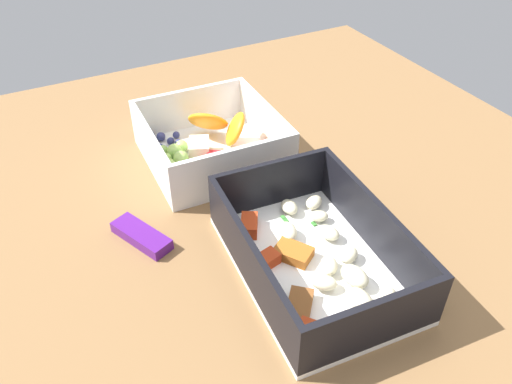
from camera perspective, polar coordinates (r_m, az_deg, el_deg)
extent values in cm
cube|color=brown|center=(59.69, 0.61, -1.29)|extent=(80.00, 80.00, 2.00)
cube|color=white|center=(50.98, 6.26, -8.07)|extent=(21.62, 15.24, 0.60)
cube|color=black|center=(43.39, 12.95, -13.96)|extent=(1.61, 13.76, 5.49)
cube|color=black|center=(55.57, 1.62, 0.97)|extent=(1.61, 13.76, 5.49)
cube|color=black|center=(46.70, -0.68, -7.83)|extent=(19.45, 2.03, 5.49)
cube|color=black|center=(51.72, 12.93, -3.51)|extent=(19.45, 2.03, 5.49)
ellipsoid|color=beige|center=(49.64, 8.02, -8.01)|extent=(2.84, 2.61, 1.16)
ellipsoid|color=beige|center=(54.89, 6.92, -2.64)|extent=(2.22, 2.46, 1.01)
ellipsoid|color=beige|center=(48.09, 14.25, -11.11)|extent=(2.53, 2.74, 1.12)
ellipsoid|color=beige|center=(50.95, 10.17, -6.84)|extent=(2.40, 2.72, 1.13)
ellipsoid|color=beige|center=(47.19, 11.63, -11.43)|extent=(2.91, 2.11, 1.41)
ellipsoid|color=beige|center=(48.78, 10.81, -9.08)|extent=(3.25, 2.52, 1.48)
ellipsoid|color=beige|center=(52.90, 8.00, -4.45)|extent=(2.81, 2.40, 1.19)
ellipsoid|color=beige|center=(52.52, 3.52, -4.33)|extent=(3.01, 2.47, 1.30)
ellipsoid|color=beige|center=(55.60, 3.69, -1.64)|extent=(2.38, 1.73, 1.15)
ellipsoid|color=beige|center=(56.47, 6.40, -1.12)|extent=(2.56, 2.77, 1.13)
ellipsoid|color=beige|center=(45.65, 10.81, -14.13)|extent=(2.39, 2.05, 1.01)
ellipsoid|color=beige|center=(48.09, 7.51, -9.88)|extent=(2.70, 2.85, 1.17)
cube|color=brown|center=(46.57, 4.82, -12.32)|extent=(3.94, 3.79, 1.01)
cube|color=red|center=(53.40, -0.76, -3.70)|extent=(3.37, 2.90, 1.40)
cube|color=#AD5B1E|center=(50.86, 4.12, -6.69)|extent=(4.27, 3.95, 1.08)
cube|color=red|center=(49.84, 0.84, -7.69)|extent=(2.28, 3.48, 1.14)
cube|color=red|center=(44.59, 6.59, -15.44)|extent=(3.80, 3.63, 1.24)
cube|color=#387A33|center=(54.81, 6.40, -3.50)|extent=(0.60, 0.40, 0.20)
cube|color=#387A33|center=(50.51, 8.52, -8.23)|extent=(0.60, 0.40, 0.20)
cube|color=#387A33|center=(54.84, 3.04, -3.25)|extent=(0.60, 0.40, 0.20)
cube|color=#387A33|center=(54.15, 7.39, -4.22)|extent=(0.60, 0.40, 0.20)
cube|color=#387A33|center=(55.29, 2.98, -2.84)|extent=(0.60, 0.40, 0.20)
cube|color=white|center=(65.36, -4.84, 3.94)|extent=(16.52, 16.08, 0.60)
cube|color=white|center=(57.74, -2.20, 2.55)|extent=(1.14, 15.54, 5.45)
cube|color=white|center=(70.03, -7.31, 9.17)|extent=(1.14, 15.54, 5.45)
cube|color=white|center=(62.02, -11.43, 4.52)|extent=(14.80, 1.12, 5.45)
cube|color=white|center=(66.22, 1.09, 7.67)|extent=(14.80, 1.12, 5.45)
ellipsoid|color=orange|center=(67.14, -5.31, 7.73)|extent=(6.73, 6.85, 4.78)
ellipsoid|color=orange|center=(65.40, -2.32, 6.95)|extent=(5.58, 4.96, 4.72)
cube|color=red|center=(63.31, 0.66, 4.20)|extent=(3.13, 3.70, 1.92)
cube|color=#F4EACC|center=(61.73, -1.15, 2.97)|extent=(2.89, 3.10, 1.50)
cube|color=red|center=(62.76, -4.61, 3.48)|extent=(3.06, 2.91, 1.47)
cube|color=#F4EACC|center=(64.69, -6.26, 4.80)|extent=(3.98, 3.55, 1.97)
sphere|color=#9ECC60|center=(63.58, -9.90, 3.57)|extent=(1.63, 1.63, 1.63)
sphere|color=#9ECC60|center=(64.54, -8.94, 4.44)|extent=(1.95, 1.95, 1.95)
sphere|color=#9ECC60|center=(62.19, -9.60, 2.86)|extent=(1.84, 1.84, 1.84)
sphere|color=#9ECC60|center=(65.33, -10.23, 4.48)|extent=(1.47, 1.47, 1.47)
sphere|color=#9ECC60|center=(63.09, -8.27, 3.66)|extent=(1.97, 1.97, 1.97)
sphere|color=#9ECC60|center=(65.69, -8.20, 5.00)|extent=(1.60, 1.60, 1.60)
sphere|color=#9ECC60|center=(62.15, -6.96, 3.02)|extent=(1.66, 1.66, 1.66)
cone|color=red|center=(59.16, -6.36, 1.20)|extent=(2.44, 2.44, 1.95)
sphere|color=navy|center=(66.93, -8.53, 5.35)|extent=(1.02, 1.02, 1.02)
sphere|color=navy|center=(68.87, -11.48, 6.03)|extent=(1.07, 1.07, 1.07)
sphere|color=navy|center=(66.61, -10.54, 4.89)|extent=(0.94, 0.94, 0.94)
sphere|color=navy|center=(68.75, -8.78, 6.24)|extent=(0.92, 0.92, 0.92)
sphere|color=navy|center=(67.49, -9.38, 5.55)|extent=(1.00, 1.00, 1.00)
sphere|color=navy|center=(68.46, -10.43, 6.01)|extent=(1.17, 1.17, 1.17)
cube|color=#51197A|center=(54.55, -12.51, -4.73)|extent=(7.38, 5.00, 1.20)
cylinder|color=white|center=(73.40, -10.76, 8.21)|extent=(3.73, 3.73, 2.11)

